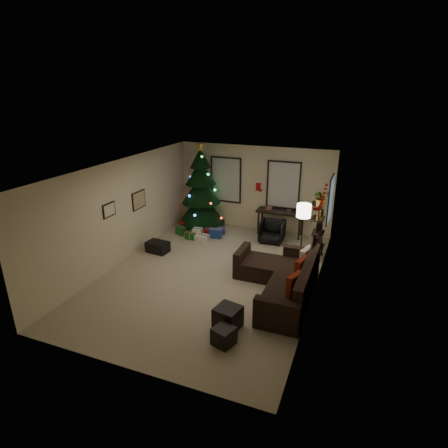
{
  "coord_description": "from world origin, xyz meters",
  "views": [
    {
      "loc": [
        3.24,
        -7.43,
        4.37
      ],
      "look_at": [
        0.1,
        0.6,
        1.15
      ],
      "focal_mm": 29.33,
      "sensor_mm": 36.0,
      "label": 1
    }
  ],
  "objects_px": {
    "desk": "(280,214)",
    "bookshelf": "(319,229)",
    "desk_chair": "(272,231)",
    "christmas_tree": "(201,193)",
    "sofa": "(283,280)"
  },
  "relations": [
    {
      "from": "christmas_tree",
      "to": "sofa",
      "type": "xyz_separation_m",
      "value": [
        3.46,
        -3.12,
        -0.89
      ]
    },
    {
      "from": "sofa",
      "to": "desk_chair",
      "type": "distance_m",
      "value": 2.88
    },
    {
      "from": "christmas_tree",
      "to": "desk_chair",
      "type": "bearing_deg",
      "value": -9.12
    },
    {
      "from": "desk_chair",
      "to": "bookshelf",
      "type": "bearing_deg",
      "value": -27.36
    },
    {
      "from": "sofa",
      "to": "desk_chair",
      "type": "height_order",
      "value": "sofa"
    },
    {
      "from": "desk_chair",
      "to": "bookshelf",
      "type": "relative_size",
      "value": 0.38
    },
    {
      "from": "desk",
      "to": "bookshelf",
      "type": "height_order",
      "value": "bookshelf"
    },
    {
      "from": "desk_chair",
      "to": "sofa",
      "type": "bearing_deg",
      "value": -72.8
    },
    {
      "from": "christmas_tree",
      "to": "sofa",
      "type": "height_order",
      "value": "christmas_tree"
    },
    {
      "from": "desk",
      "to": "bookshelf",
      "type": "relative_size",
      "value": 0.82
    },
    {
      "from": "desk_chair",
      "to": "bookshelf",
      "type": "height_order",
      "value": "bookshelf"
    },
    {
      "from": "bookshelf",
      "to": "christmas_tree",
      "type": "bearing_deg",
      "value": 164.77
    },
    {
      "from": "christmas_tree",
      "to": "sofa",
      "type": "bearing_deg",
      "value": -42.05
    },
    {
      "from": "desk",
      "to": "bookshelf",
      "type": "bearing_deg",
      "value": -44.48
    },
    {
      "from": "desk",
      "to": "bookshelf",
      "type": "xyz_separation_m",
      "value": [
        1.34,
        -1.32,
        0.16
      ]
    }
  ]
}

